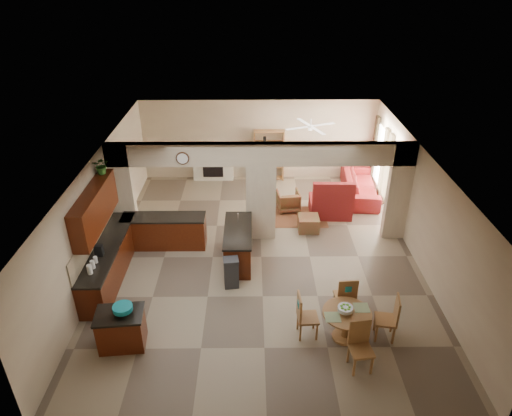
{
  "coord_description": "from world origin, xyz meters",
  "views": [
    {
      "loc": [
        -0.23,
        -9.91,
        6.91
      ],
      "look_at": [
        -0.14,
        0.3,
        1.31
      ],
      "focal_mm": 32.0,
      "sensor_mm": 36.0,
      "label": 1
    }
  ],
  "objects_px": {
    "dining_table": "(346,320)",
    "sofa": "(360,185)",
    "kitchen_island": "(122,329)",
    "armchair": "(288,201)"
  },
  "relations": [
    {
      "from": "sofa",
      "to": "dining_table",
      "type": "bearing_deg",
      "value": 170.93
    },
    {
      "from": "kitchen_island",
      "to": "dining_table",
      "type": "relative_size",
      "value": 1.0
    },
    {
      "from": "sofa",
      "to": "armchair",
      "type": "bearing_deg",
      "value": 116.94
    },
    {
      "from": "kitchen_island",
      "to": "sofa",
      "type": "bearing_deg",
      "value": 41.73
    },
    {
      "from": "dining_table",
      "to": "sofa",
      "type": "height_order",
      "value": "sofa"
    },
    {
      "from": "kitchen_island",
      "to": "dining_table",
      "type": "xyz_separation_m",
      "value": [
        4.52,
        0.14,
        0.05
      ]
    },
    {
      "from": "dining_table",
      "to": "kitchen_island",
      "type": "bearing_deg",
      "value": -178.18
    },
    {
      "from": "kitchen_island",
      "to": "dining_table",
      "type": "distance_m",
      "value": 4.53
    },
    {
      "from": "kitchen_island",
      "to": "armchair",
      "type": "bearing_deg",
      "value": 51.16
    },
    {
      "from": "kitchen_island",
      "to": "sofa",
      "type": "height_order",
      "value": "kitchen_island"
    }
  ]
}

